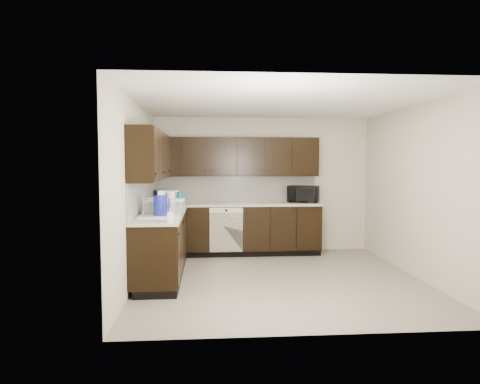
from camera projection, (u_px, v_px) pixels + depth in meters
name	position (u px, v px, depth m)	size (l,w,h in m)	color
floor	(279.00, 279.00, 6.13)	(4.00, 4.00, 0.00)	gray
ceiling	(280.00, 103.00, 5.95)	(4.00, 4.00, 0.00)	white
wall_back	(262.00, 185.00, 8.03)	(4.00, 0.02, 2.50)	beige
wall_left	(136.00, 193.00, 5.89)	(0.02, 4.00, 2.50)	beige
wall_right	(416.00, 192.00, 6.19)	(0.02, 4.00, 2.50)	beige
wall_front	(315.00, 207.00, 4.05)	(4.00, 0.02, 2.50)	beige
lower_cabinets	(209.00, 238.00, 7.12)	(3.00, 2.80, 0.90)	black
countertop	(208.00, 208.00, 7.09)	(3.03, 2.83, 0.04)	#BCB9A4
backsplash	(196.00, 191.00, 7.26)	(3.00, 2.80, 0.48)	white
upper_cabinets	(202.00, 156.00, 7.12)	(3.00, 2.80, 0.70)	black
dishwasher	(226.00, 227.00, 7.44)	(0.58, 0.04, 0.78)	beige
sink	(160.00, 219.00, 5.93)	(0.54, 0.82, 0.42)	beige
microwave	(303.00, 194.00, 7.82)	(0.55, 0.37, 0.30)	black
soap_bottle_a	(170.00, 215.00, 5.25)	(0.08, 0.08, 0.17)	gray
soap_bottle_b	(154.00, 205.00, 6.22)	(0.08, 0.08, 0.21)	gray
toaster_oven	(167.00, 197.00, 7.62)	(0.38, 0.28, 0.24)	#BABABD
storage_bin	(165.00, 207.00, 6.03)	(0.51, 0.38, 0.20)	silver
blue_pitcher	(160.00, 206.00, 5.74)	(0.19, 0.19, 0.29)	#111F9C
teal_tumbler	(180.00, 199.00, 7.28)	(0.10, 0.10, 0.23)	#0C7589
paper_towel_roll	(171.00, 201.00, 6.53)	(0.13, 0.13, 0.29)	white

